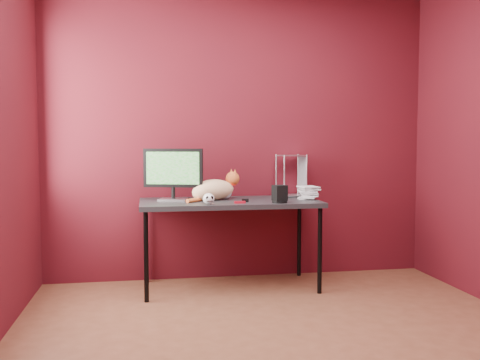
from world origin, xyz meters
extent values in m
cube|color=brown|center=(0.00, 0.00, 0.00)|extent=(3.50, 3.50, 0.01)
cube|color=#480D16|center=(0.00, 1.75, 1.30)|extent=(3.50, 0.02, 2.60)
cube|color=#480D16|center=(0.00, -1.75, 1.30)|extent=(3.50, 0.02, 2.60)
cube|color=black|center=(-0.15, 1.37, 0.73)|extent=(1.50, 0.70, 0.04)
cylinder|color=black|center=(-0.85, 1.07, 0.35)|extent=(0.04, 0.04, 0.71)
cylinder|color=black|center=(0.55, 1.07, 0.35)|extent=(0.04, 0.04, 0.71)
cylinder|color=black|center=(-0.85, 1.67, 0.35)|extent=(0.04, 0.04, 0.71)
cylinder|color=black|center=(0.55, 1.67, 0.35)|extent=(0.04, 0.04, 0.71)
cube|color=silver|center=(-0.62, 1.43, 0.76)|extent=(0.27, 0.22, 0.02)
cylinder|color=black|center=(-0.62, 1.43, 0.82)|extent=(0.03, 0.03, 0.10)
cube|color=black|center=(-0.62, 1.43, 1.03)|extent=(0.49, 0.18, 0.32)
cube|color=#124414|center=(-0.62, 1.43, 1.03)|extent=(0.43, 0.14, 0.27)
ellipsoid|color=orange|center=(-0.28, 1.42, 0.84)|extent=(0.42, 0.32, 0.18)
ellipsoid|color=orange|center=(-0.38, 1.38, 0.82)|extent=(0.22, 0.22, 0.14)
sphere|color=white|center=(-0.18, 1.46, 0.81)|extent=(0.12, 0.12, 0.12)
sphere|color=#D7612A|center=(-0.10, 1.49, 0.93)|extent=(0.12, 0.12, 0.12)
cone|color=#D7612A|center=(-0.09, 1.47, 0.99)|extent=(0.04, 0.04, 0.05)
cone|color=#D7612A|center=(-0.11, 1.52, 0.99)|extent=(0.04, 0.04, 0.05)
cylinder|color=red|center=(-0.12, 1.49, 0.88)|extent=(0.09, 0.09, 0.01)
cylinder|color=#D7612A|center=(-0.45, 1.29, 0.77)|extent=(0.16, 0.17, 0.03)
ellipsoid|color=white|center=(-0.36, 1.10, 0.80)|extent=(0.09, 0.09, 0.09)
ellipsoid|color=black|center=(-0.38, 1.06, 0.81)|extent=(0.02, 0.01, 0.03)
ellipsoid|color=black|center=(-0.34, 1.06, 0.81)|extent=(0.02, 0.01, 0.03)
cube|color=black|center=(-0.36, 1.06, 0.78)|extent=(0.05, 0.01, 0.00)
cylinder|color=black|center=(0.22, 1.12, 0.76)|extent=(0.13, 0.13, 0.02)
cube|color=black|center=(0.22, 1.12, 0.83)|extent=(0.12, 0.12, 0.13)
imported|color=beige|center=(0.48, 1.42, 0.85)|extent=(0.22, 0.24, 0.20)
imported|color=beige|center=(0.48, 1.42, 1.05)|extent=(0.20, 0.24, 0.20)
imported|color=beige|center=(0.48, 1.42, 1.25)|extent=(0.19, 0.23, 0.20)
imported|color=beige|center=(0.48, 1.42, 1.45)|extent=(0.17, 0.22, 0.20)
imported|color=beige|center=(0.48, 1.42, 1.65)|extent=(0.15, 0.20, 0.20)
imported|color=beige|center=(0.48, 1.42, 1.85)|extent=(0.17, 0.21, 0.20)
cylinder|color=silver|center=(0.34, 1.52, 0.94)|extent=(0.01, 0.01, 0.38)
cylinder|color=silver|center=(0.57, 1.52, 0.94)|extent=(0.01, 0.01, 0.38)
cylinder|color=silver|center=(0.34, 1.70, 0.94)|extent=(0.01, 0.01, 0.38)
cylinder|color=silver|center=(0.57, 1.70, 0.94)|extent=(0.01, 0.01, 0.38)
cube|color=silver|center=(0.45, 1.61, 0.76)|extent=(0.25, 0.22, 0.01)
cube|color=silver|center=(0.45, 1.61, 1.12)|extent=(0.25, 0.22, 0.01)
cube|color=#A60C1D|center=(-0.10, 1.13, 0.76)|extent=(0.09, 0.03, 0.02)
cube|color=black|center=(-0.04, 1.22, 0.76)|extent=(0.06, 0.04, 0.03)
cylinder|color=silver|center=(-0.33, 1.13, 0.75)|extent=(0.05, 0.05, 0.00)
camera|label=1|loc=(-0.84, -3.07, 1.24)|focal=40.00mm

